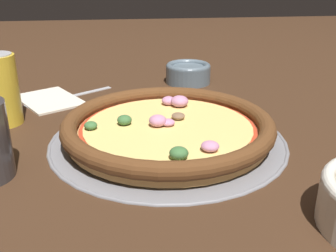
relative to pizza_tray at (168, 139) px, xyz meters
The scene contains 6 objects.
ground_plane 0.00m from the pizza_tray, ahead, with size 3.00×3.00×0.00m, color #3D2616.
pizza_tray is the anchor object (origin of this frame).
pizza 0.02m from the pizza_tray, 158.11° to the right, with size 0.34×0.34×0.04m.
bowl_far 0.34m from the pizza_tray, 164.75° to the left, with size 0.11×0.11×0.05m.
napkin 0.31m from the pizza_tray, 135.65° to the right, with size 0.18×0.16×0.01m.
fork 0.30m from the pizza_tray, 141.81° to the right, with size 0.13×0.17×0.00m.
Camera 1 is at (0.57, -0.07, 0.26)m, focal length 42.00 mm.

